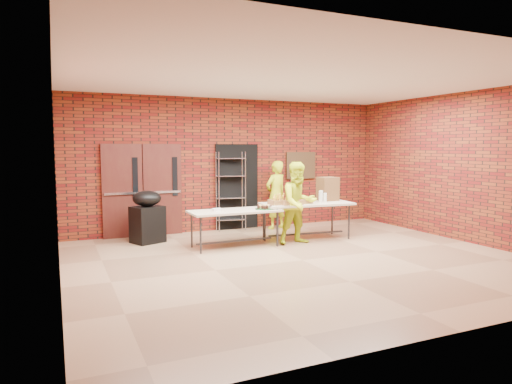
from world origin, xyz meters
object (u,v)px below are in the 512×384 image
volunteer_woman (276,195)px  volunteer_man (299,203)px  wire_rack (231,191)px  table_right (307,206)px  covered_grill (147,217)px  coffee_dispenser (328,189)px  table_left (235,213)px

volunteer_woman → volunteer_man: size_ratio=0.98×
wire_rack → table_right: 2.08m
wire_rack → volunteer_man: size_ratio=1.11×
covered_grill → coffee_dispenser: bearing=-36.0°
wire_rack → covered_grill: size_ratio=1.72×
table_left → volunteer_woman: 2.33m
table_right → coffee_dispenser: bearing=20.2°
table_left → coffee_dispenser: bearing=4.9°
coffee_dispenser → covered_grill: coffee_dispenser is taller
table_left → volunteer_man: size_ratio=1.07×
table_left → covered_grill: size_ratio=1.66×
wire_rack → volunteer_man: wire_rack is taller
wire_rack → covered_grill: bearing=-151.4°
covered_grill → volunteer_woman: volunteer_woman is taller
wire_rack → table_right: bearing=-45.6°
volunteer_man → volunteer_woman: bearing=76.5°
table_left → volunteer_man: bearing=-10.5°
table_right → coffee_dispenser: coffee_dispenser is taller
table_right → volunteer_man: size_ratio=1.19×
table_left → volunteer_woman: bearing=42.1°
coffee_dispenser → table_right: bearing=-165.0°
coffee_dispenser → volunteer_man: (-1.01, -0.46, -0.22)m
table_right → volunteer_man: bearing=-136.6°
table_right → coffee_dispenser: size_ratio=3.85×
covered_grill → volunteer_man: 3.21m
table_right → volunteer_woman: (0.00, 1.52, 0.10)m
table_right → volunteer_woman: size_ratio=1.21×
covered_grill → table_left: bearing=-59.5°
table_left → volunteer_man: (1.34, -0.23, 0.17)m
coffee_dispenser → wire_rack: bearing=138.2°
wire_rack → coffee_dispenser: 2.36m
coffee_dispenser → volunteer_man: 1.13m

